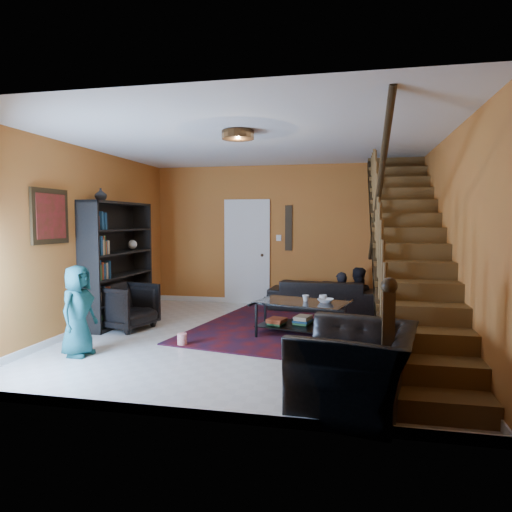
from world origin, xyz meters
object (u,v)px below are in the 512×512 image
at_px(bookshelf, 119,265).
at_px(sofa, 323,295).
at_px(coffee_table, 302,315).
at_px(armchair_left, 126,306).
at_px(armchair_right, 355,369).

height_order(bookshelf, sofa, bookshelf).
bearing_deg(coffee_table, sofa, 84.63).
bearing_deg(armchair_left, sofa, -39.16).
height_order(armchair_left, armchair_right, armchair_right).
relative_size(bookshelf, armchair_left, 2.56).
distance_m(armchair_left, coffee_table, 2.74).
height_order(bookshelf, coffee_table, bookshelf).
xyz_separation_m(sofa, coffee_table, (-0.18, -1.95, -0.00)).
xyz_separation_m(bookshelf, armchair_right, (3.84, -2.85, -0.59)).
xyz_separation_m(armchair_left, armchair_right, (3.48, -2.42, 0.02)).
height_order(sofa, coffee_table, sofa).
bearing_deg(sofa, coffee_table, 88.14).
distance_m(bookshelf, armchair_left, 0.83).
relative_size(bookshelf, armchair_right, 1.73).
xyz_separation_m(armchair_right, coffee_table, (-0.75, 2.60, -0.08)).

